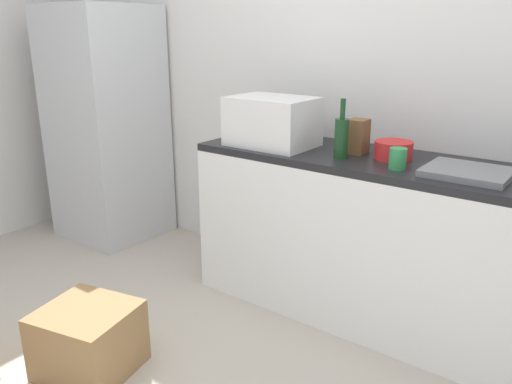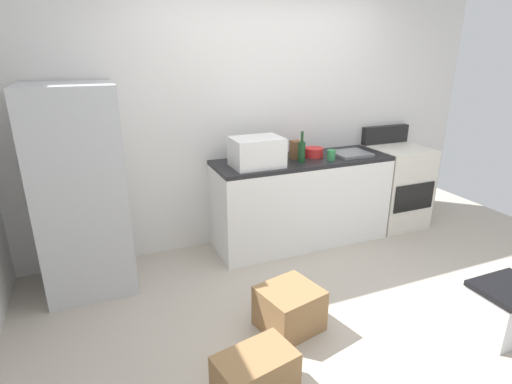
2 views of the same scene
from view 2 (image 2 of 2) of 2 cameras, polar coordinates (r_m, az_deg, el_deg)
name	(u,v)px [view 2 (image 2 of 2)]	position (r m, az deg, el deg)	size (l,w,h in m)	color
ground_plane	(339,310)	(3.33, 11.68, -16.12)	(6.00, 6.00, 0.00)	#B2A899
wall_back	(261,115)	(4.12, 0.76, 10.92)	(5.00, 0.10, 2.60)	silver
kitchen_counter	(301,201)	(4.16, 6.42, -1.24)	(1.80, 0.60, 0.90)	white
refrigerator	(81,192)	(3.51, -23.67, 0.06)	(0.68, 0.66, 1.69)	silver
stove_oven	(395,185)	(4.84, 19.18, 0.97)	(0.60, 0.61, 1.10)	silver
microwave	(257,152)	(3.69, 0.11, 5.71)	(0.46, 0.34, 0.27)	white
sink_basin	(351,154)	(4.24, 13.36, 5.34)	(0.36, 0.32, 0.03)	slate
wine_bottle	(302,151)	(3.86, 6.52, 5.80)	(0.07, 0.07, 0.30)	#193F1E
coffee_mug	(331,155)	(4.00, 10.67, 5.21)	(0.08, 0.08, 0.10)	#338C4C
knife_block	(296,150)	(3.99, 5.72, 6.02)	(0.10, 0.10, 0.18)	brown
mixing_bowl	(314,152)	(4.10, 8.24, 5.62)	(0.19, 0.19, 0.09)	red
cardboard_box_large	(289,308)	(3.02, 4.76, -16.18)	(0.40, 0.38, 0.32)	olive
cardboard_box_medium	(255,376)	(2.54, -0.09, -24.71)	(0.46, 0.28, 0.29)	olive
storage_bin	(505,309)	(3.43, 31.93, -13.99)	(0.46, 0.36, 0.38)	silver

